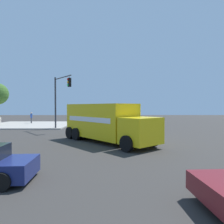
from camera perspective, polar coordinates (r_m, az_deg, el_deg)
The scene contains 5 objects.
ground_plane at distance 18.44m, azimuth 1.84°, elevation -7.08°, with size 100.00×100.00×0.00m, color #33302D.
sidewalk_corner_near at distance 33.15m, azimuth -21.53°, elevation -3.26°, with size 11.88×11.88×0.14m, color #9E998E.
delivery_truck at distance 16.11m, azimuth -1.83°, elevation -2.81°, with size 8.12×7.41×2.95m.
traffic_light_primary at distance 25.15m, azimuth -14.12°, elevation 4.75°, with size 3.60×2.70×6.18m.
pedestrian_near_corner at distance 35.15m, azimuth -21.22°, elevation -1.26°, with size 0.44×0.38×1.73m.
Camera 1 is at (18.22, -0.75, 2.74)m, focal length 33.40 mm.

